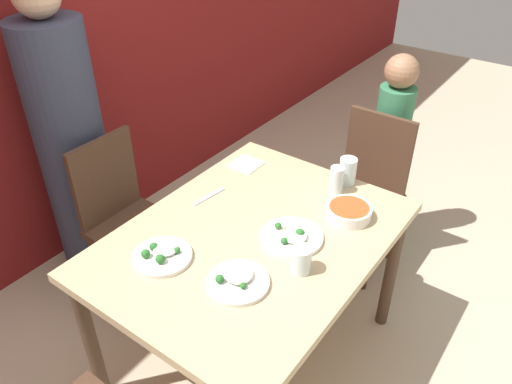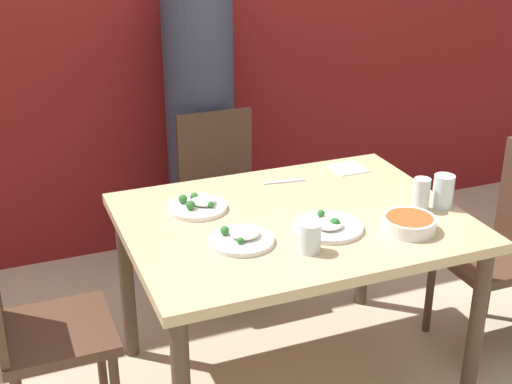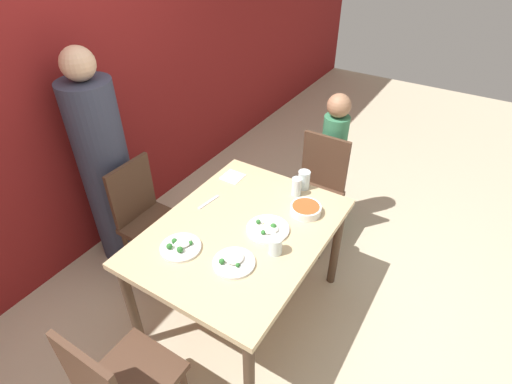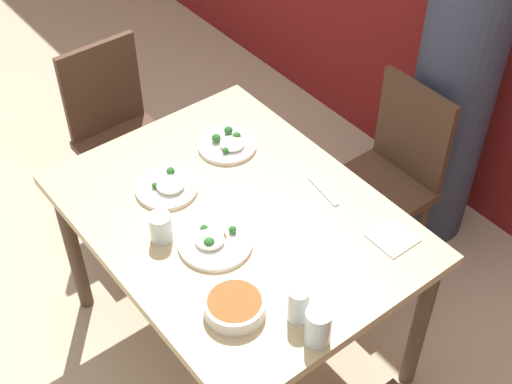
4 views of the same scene
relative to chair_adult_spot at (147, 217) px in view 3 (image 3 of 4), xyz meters
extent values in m
plane|color=beige|center=(0.00, -0.82, -0.49)|extent=(10.00, 10.00, 0.00)
cube|color=maroon|center=(0.00, 0.62, 0.86)|extent=(10.00, 0.06, 2.70)
cube|color=tan|center=(0.00, -0.82, 0.25)|extent=(1.27, 0.97, 0.04)
cylinder|color=#4C3828|center=(-0.57, -1.25, -0.13)|extent=(0.06, 0.06, 0.72)
cylinder|color=#4C3828|center=(0.58, -1.25, -0.13)|extent=(0.06, 0.06, 0.72)
cylinder|color=#4C3828|center=(-0.57, -0.40, -0.13)|extent=(0.06, 0.06, 0.72)
cylinder|color=#4C3828|center=(0.58, -0.40, -0.13)|extent=(0.06, 0.06, 0.72)
cube|color=#4C3323|center=(0.00, -0.07, -0.06)|extent=(0.40, 0.40, 0.04)
cube|color=#4C3323|center=(0.00, 0.12, 0.19)|extent=(0.38, 0.03, 0.45)
cylinder|color=#4C3323|center=(-0.17, -0.23, -0.28)|extent=(0.04, 0.04, 0.41)
cylinder|color=#4C3323|center=(0.17, -0.23, -0.28)|extent=(0.04, 0.04, 0.41)
cylinder|color=#4C3323|center=(-0.17, 0.10, -0.28)|extent=(0.04, 0.04, 0.41)
cylinder|color=#4C3323|center=(0.17, 0.10, -0.28)|extent=(0.04, 0.04, 0.41)
cube|color=#4C3323|center=(0.91, -0.89, -0.06)|extent=(0.40, 0.40, 0.04)
cube|color=#4C3323|center=(1.09, -0.89, 0.19)|extent=(0.03, 0.38, 0.45)
cylinder|color=#4C3323|center=(0.74, -0.73, -0.28)|extent=(0.04, 0.04, 0.41)
cylinder|color=#4C3323|center=(0.74, -1.06, -0.28)|extent=(0.04, 0.04, 0.41)
cylinder|color=#4C3323|center=(1.07, -0.73, -0.28)|extent=(0.04, 0.04, 0.41)
cylinder|color=#4C3323|center=(1.07, -1.06, -0.28)|extent=(0.04, 0.04, 0.41)
cube|color=#4C3323|center=(-0.90, -0.77, -0.06)|extent=(0.40, 0.40, 0.04)
cube|color=#4C3323|center=(-1.09, -0.77, 0.19)|extent=(0.03, 0.38, 0.45)
cylinder|color=#4C3323|center=(-0.74, -0.61, -0.28)|extent=(0.04, 0.04, 0.41)
cylinder|color=#33384C|center=(0.00, 0.35, 0.23)|extent=(0.35, 0.35, 1.44)
sphere|color=#DBAD89|center=(0.00, 0.35, 1.06)|extent=(0.22, 0.22, 0.22)
cylinder|color=#387F56|center=(1.25, -0.89, 0.01)|extent=(0.20, 0.20, 1.00)
sphere|color=#9E7051|center=(1.25, -0.89, 0.61)|extent=(0.18, 0.18, 0.18)
cylinder|color=white|center=(0.35, -1.08, 0.30)|extent=(0.19, 0.19, 0.05)
cylinder|color=#BC5123|center=(0.35, -1.08, 0.32)|extent=(0.17, 0.17, 0.01)
cylinder|color=white|center=(-0.25, -0.95, 0.28)|extent=(0.23, 0.23, 0.02)
ellipsoid|color=white|center=(-0.24, -0.94, 0.30)|extent=(0.11, 0.11, 0.03)
sphere|color=#2D702D|center=(-0.27, -0.99, 0.30)|extent=(0.02, 0.02, 0.02)
sphere|color=#2D702D|center=(-0.30, -0.90, 0.30)|extent=(0.03, 0.03, 0.03)
cylinder|color=white|center=(0.08, -0.97, 0.28)|extent=(0.26, 0.26, 0.02)
ellipsoid|color=white|center=(0.07, -0.98, 0.30)|extent=(0.10, 0.10, 0.03)
cone|color=orange|center=(0.08, -0.93, 0.30)|extent=(0.02, 0.02, 0.03)
sphere|color=#2D702D|center=(0.09, -1.00, 0.31)|extent=(0.04, 0.04, 0.04)
sphere|color=#2D702D|center=(0.02, -0.97, 0.30)|extent=(0.03, 0.03, 0.03)
sphere|color=#2D702D|center=(0.08, -0.90, 0.30)|extent=(0.03, 0.03, 0.03)
cylinder|color=white|center=(-0.32, -0.63, 0.28)|extent=(0.23, 0.23, 0.02)
ellipsoid|color=white|center=(-0.29, -0.62, 0.30)|extent=(0.10, 0.10, 0.02)
sphere|color=#2D702D|center=(-0.27, -0.66, 0.30)|extent=(0.03, 0.03, 0.03)
sphere|color=#2D702D|center=(-0.36, -0.59, 0.31)|extent=(0.03, 0.03, 0.03)
sphere|color=#2D702D|center=(-0.31, -0.58, 0.30)|extent=(0.03, 0.03, 0.03)
sphere|color=#2D702D|center=(-0.35, -0.65, 0.31)|extent=(0.04, 0.04, 0.04)
cylinder|color=silver|center=(0.58, -0.95, 0.34)|extent=(0.08, 0.08, 0.13)
cylinder|color=silver|center=(-0.06, -1.09, 0.32)|extent=(0.08, 0.08, 0.11)
cylinder|color=silver|center=(0.49, -0.95, 0.34)|extent=(0.06, 0.06, 0.13)
cube|color=white|center=(0.43, -0.47, 0.27)|extent=(0.14, 0.14, 0.01)
cube|color=silver|center=(0.11, -0.50, 0.27)|extent=(0.18, 0.04, 0.01)
camera|label=1|loc=(-1.27, -1.77, 1.57)|focal=35.00mm
camera|label=2|loc=(-1.02, -3.04, 1.44)|focal=50.00mm
camera|label=3|loc=(-1.47, -1.85, 1.87)|focal=28.00mm
camera|label=4|loc=(1.46, -1.87, 2.07)|focal=50.00mm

